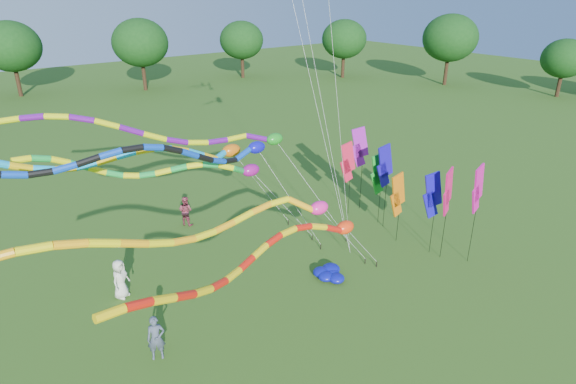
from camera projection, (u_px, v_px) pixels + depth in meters
ground at (374, 316)px, 20.25m from camera, size 160.00×160.00×0.00m
tree_ring at (318, 162)px, 21.24m from camera, size 119.41×117.61×9.46m
tube_kite_red at (277, 251)px, 17.26m from camera, size 13.65×3.39×6.16m
tube_kite_orange at (216, 224)px, 17.49m from camera, size 16.20×1.41×6.93m
tube_kite_purple at (162, 133)px, 21.09m from camera, size 15.66×6.59×8.75m
tube_kite_blue at (178, 156)px, 17.82m from camera, size 13.96×1.24×8.43m
tube_kite_cyan at (155, 156)px, 21.13m from camera, size 14.50×1.13×7.89m
tube_kite_green at (177, 169)px, 21.80m from camera, size 12.71×3.40×7.12m
banner_pole_blue_a at (432, 195)px, 23.75m from camera, size 1.12×0.45×4.53m
banner_pole_red at (348, 162)px, 27.95m from camera, size 1.16×0.17×4.61m
banner_pole_violet at (359, 147)px, 28.41m from camera, size 1.09×0.56×5.28m
banner_pole_magenta_b at (478, 190)px, 22.56m from camera, size 1.16×0.28×5.27m
banner_pole_orange at (398, 195)px, 25.03m from camera, size 1.16×0.09×4.02m
banner_pole_green at (378, 174)px, 26.93m from camera, size 1.16×0.24×4.36m
banner_pole_magenta_a at (448, 192)px, 23.03m from camera, size 1.13×0.42×4.95m
banner_pole_blue_b at (385, 166)px, 26.20m from camera, size 1.16×0.20×5.02m
blue_nylon_heap at (335, 274)px, 22.78m from camera, size 1.32×1.42×0.50m
person_a at (120, 279)px, 21.15m from camera, size 1.08×0.99×1.85m
person_b at (156, 338)px, 17.63m from camera, size 0.78×0.66×1.80m
person_c at (186, 211)px, 27.67m from camera, size 1.00×1.07×1.75m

